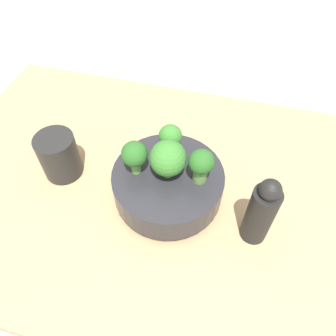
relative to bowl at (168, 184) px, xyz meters
name	(u,v)px	position (x,y,z in m)	size (l,w,h in m)	color
ground_plane	(158,196)	(-0.03, 0.02, -0.08)	(6.00, 6.00, 0.00)	#ADA89E
table	(158,191)	(-0.03, 0.02, -0.06)	(1.04, 0.69, 0.04)	tan
bowl	(168,184)	(0.00, 0.00, 0.00)	(0.23, 0.23, 0.08)	#28282D
broccoli_floret_left	(135,155)	(-0.06, -0.01, 0.08)	(0.05, 0.05, 0.08)	#6BA34C
broccoli_floret_back	(170,137)	(-0.01, 0.06, 0.08)	(0.05, 0.05, 0.07)	#6BA34C
broccoli_floret_center	(168,159)	(0.00, 0.00, 0.08)	(0.07, 0.07, 0.08)	#6BA34C
broccoli_floret_right	(201,164)	(0.06, 0.00, 0.08)	(0.05, 0.05, 0.08)	#609347
cup	(59,156)	(-0.25, 0.01, 0.01)	(0.09, 0.09, 0.10)	black
pepper_mill	(261,212)	(0.19, -0.04, 0.04)	(0.05, 0.05, 0.17)	black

